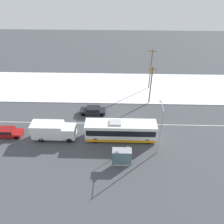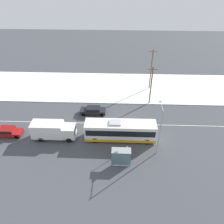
{
  "view_description": "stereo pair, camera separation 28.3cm",
  "coord_description": "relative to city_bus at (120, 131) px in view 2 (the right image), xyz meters",
  "views": [
    {
      "loc": [
        -1.79,
        -30.14,
        24.15
      ],
      "look_at": [
        -2.71,
        1.61,
        1.4
      ],
      "focal_mm": 35.0,
      "sensor_mm": 36.0,
      "label": 1
    },
    {
      "loc": [
        -1.51,
        -30.13,
        24.15
      ],
      "look_at": [
        -2.71,
        1.61,
        1.4
      ],
      "focal_mm": 35.0,
      "sensor_mm": 36.0,
      "label": 2
    }
  ],
  "objects": [
    {
      "name": "snow_lot",
      "position": [
        1.19,
        16.98,
        -1.59
      ],
      "size": [
        80.0,
        13.57,
        0.12
      ],
      "color": "white",
      "rests_on": "ground_plane"
    },
    {
      "name": "streetlamp",
      "position": [
        5.51,
        -2.4,
        3.29
      ],
      "size": [
        0.36,
        3.1,
        7.76
      ],
      "color": "#9EA3A8",
      "rests_on": "ground_plane"
    },
    {
      "name": "pedestrian_at_stop",
      "position": [
        1.02,
        -3.68,
        -0.52
      ],
      "size": [
        0.66,
        0.29,
        1.83
      ],
      "color": "#23232D",
      "rests_on": "ground_plane"
    },
    {
      "name": "ground_plane",
      "position": [
        1.19,
        3.74,
        -1.65
      ],
      "size": [
        120.0,
        120.0,
        0.0
      ],
      "primitive_type": "plane",
      "color": "#424449"
    },
    {
      "name": "utility_pole_snowlot",
      "position": [
        6.37,
        16.78,
        3.02
      ],
      "size": [
        1.8,
        0.24,
        8.96
      ],
      "color": "brown",
      "rests_on": "ground_plane"
    },
    {
      "name": "utility_pole_roadside",
      "position": [
        5.75,
        10.69,
        2.48
      ],
      "size": [
        1.8,
        0.24,
        7.87
      ],
      "color": "brown",
      "rests_on": "ground_plane"
    },
    {
      "name": "lane_marking_center",
      "position": [
        1.19,
        3.74,
        -1.64
      ],
      "size": [
        60.0,
        0.12,
        0.0
      ],
      "color": "silver",
      "rests_on": "ground_plane"
    },
    {
      "name": "parked_car_near_truck",
      "position": [
        -18.45,
        0.1,
        -0.85
      ],
      "size": [
        4.65,
        1.8,
        1.46
      ],
      "color": "maroon",
      "rests_on": "ground_plane"
    },
    {
      "name": "box_truck",
      "position": [
        -10.76,
        -0.23,
        -0.0
      ],
      "size": [
        6.89,
        2.3,
        2.96
      ],
      "color": "silver",
      "rests_on": "ground_plane"
    },
    {
      "name": "city_bus",
      "position": [
        0.0,
        0.0,
        0.0
      ],
      "size": [
        11.16,
        2.57,
        3.37
      ],
      "color": "white",
      "rests_on": "ground_plane"
    },
    {
      "name": "bus_shelter",
      "position": [
        0.16,
        -5.32,
        0.03
      ],
      "size": [
        2.7,
        1.2,
        2.4
      ],
      "color": "gray",
      "rests_on": "ground_plane"
    },
    {
      "name": "sedan_car",
      "position": [
        -5.11,
        6.65,
        -0.86
      ],
      "size": [
        4.66,
        1.8,
        1.42
      ],
      "rotation": [
        0.0,
        0.0,
        3.14
      ],
      "color": "black",
      "rests_on": "ground_plane"
    }
  ]
}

